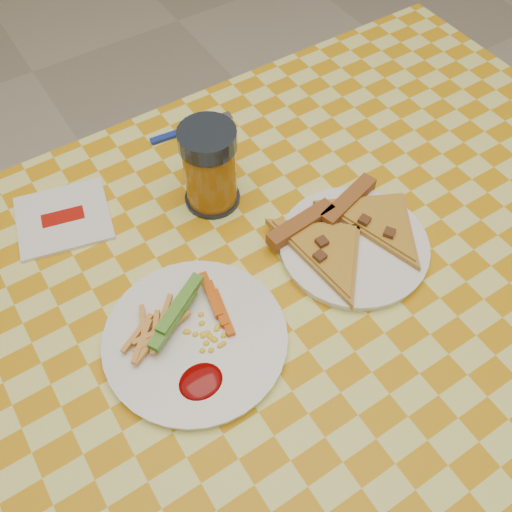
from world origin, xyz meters
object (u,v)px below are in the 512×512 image
at_px(plate_left, 195,340).
at_px(plate_right, 353,246).
at_px(table, 292,303).
at_px(drink_glass, 210,168).

height_order(plate_left, plate_right, same).
relative_size(table, plate_right, 5.83).
height_order(table, drink_glass, drink_glass).
bearing_deg(drink_glass, plate_left, -125.36).
bearing_deg(plate_left, plate_right, 1.63).
relative_size(plate_left, plate_right, 1.10).
relative_size(table, plate_left, 5.28).
bearing_deg(drink_glass, table, -83.13).
xyz_separation_m(table, plate_left, (-0.17, -0.01, 0.08)).
bearing_deg(drink_glass, plate_right, -57.64).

